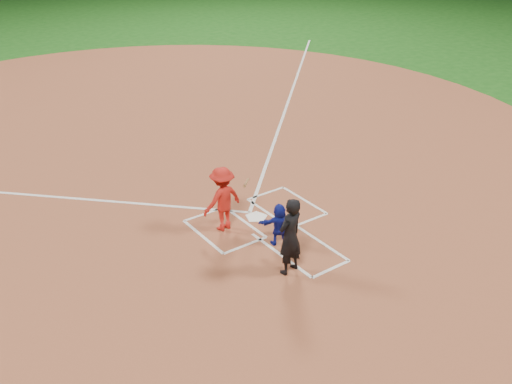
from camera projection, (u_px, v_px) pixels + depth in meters
ground at (256, 218)px, 14.52m from camera, size 120.00×120.00×0.00m
home_plate_dirt at (150, 144)px, 18.83m from camera, size 28.00×28.00×0.01m
home_plate at (256, 217)px, 14.51m from camera, size 0.60×0.60×0.02m
catcher at (279, 224)px, 13.19m from camera, size 1.00×0.67×1.04m
umpire at (290, 236)px, 12.03m from camera, size 0.72×0.54×1.77m
chalk_markings at (160, 150)px, 18.31m from camera, size 28.35×17.32×0.01m
batter_at_plate at (223, 199)px, 13.67m from camera, size 1.45×0.84×1.63m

